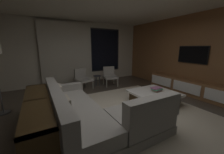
# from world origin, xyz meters

# --- Properties ---
(floor) EXTENTS (9.20, 9.20, 0.00)m
(floor) POSITION_xyz_m (0.00, 0.00, 0.00)
(floor) COLOR #473D33
(back_wall_with_window) EXTENTS (6.60, 0.30, 2.70)m
(back_wall_with_window) POSITION_xyz_m (-0.06, 3.62, 1.34)
(back_wall_with_window) COLOR beige
(back_wall_with_window) RESTS_ON floor
(media_wall) EXTENTS (0.12, 7.80, 2.70)m
(media_wall) POSITION_xyz_m (3.06, 0.00, 1.35)
(media_wall) COLOR brown
(media_wall) RESTS_ON floor
(area_rug) EXTENTS (3.20, 3.80, 0.01)m
(area_rug) POSITION_xyz_m (0.35, -0.10, 0.01)
(area_rug) COLOR beige
(area_rug) RESTS_ON floor
(sectional_couch) EXTENTS (1.98, 2.50, 0.82)m
(sectional_couch) POSITION_xyz_m (-0.86, -0.07, 0.29)
(sectional_couch) COLOR gray
(sectional_couch) RESTS_ON floor
(coffee_table) EXTENTS (1.16, 1.16, 0.36)m
(coffee_table) POSITION_xyz_m (1.11, 0.13, 0.19)
(coffee_table) COLOR #3E2C16
(coffee_table) RESTS_ON floor
(book_stack_on_coffee_table) EXTENTS (0.30, 0.22, 0.11)m
(book_stack_on_coffee_table) POSITION_xyz_m (1.22, 0.15, 0.42)
(book_stack_on_coffee_table) COLOR tan
(book_stack_on_coffee_table) RESTS_ON coffee_table
(accent_chair_near_window) EXTENTS (0.63, 0.65, 0.78)m
(accent_chair_near_window) POSITION_xyz_m (0.96, 2.50, 0.43)
(accent_chair_near_window) COLOR #B2ADA0
(accent_chair_near_window) RESTS_ON floor
(accent_chair_by_curtain) EXTENTS (0.67, 0.68, 0.78)m
(accent_chair_by_curtain) POSITION_xyz_m (-0.21, 2.57, 0.43)
(accent_chair_by_curtain) COLOR #B2ADA0
(accent_chair_by_curtain) RESTS_ON floor
(side_stool) EXTENTS (0.32, 0.32, 0.46)m
(side_stool) POSITION_xyz_m (0.40, 2.56, 0.37)
(side_stool) COLOR #333338
(side_stool) RESTS_ON floor
(media_console) EXTENTS (0.46, 3.10, 0.52)m
(media_console) POSITION_xyz_m (2.77, 0.05, 0.25)
(media_console) COLOR brown
(media_console) RESTS_ON floor
(mounted_tv) EXTENTS (0.05, 1.00, 0.58)m
(mounted_tv) POSITION_xyz_m (2.95, 0.25, 1.35)
(mounted_tv) COLOR black
(console_table_behind_couch) EXTENTS (0.40, 2.10, 0.74)m
(console_table_behind_couch) POSITION_xyz_m (-1.77, 0.06, 0.42)
(console_table_behind_couch) COLOR #3E2C16
(console_table_behind_couch) RESTS_ON floor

